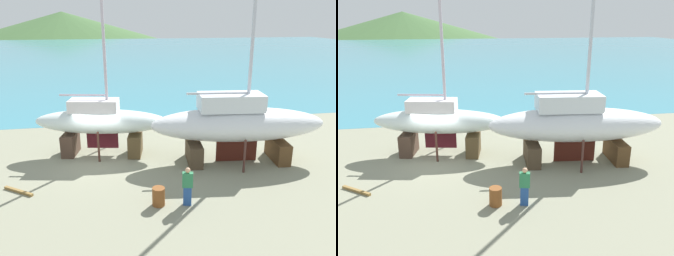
{
  "view_description": "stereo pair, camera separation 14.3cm",
  "coord_description": "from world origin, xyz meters",
  "views": [
    {
      "loc": [
        0.69,
        -17.75,
        7.49
      ],
      "look_at": [
        3.86,
        -0.09,
        1.72
      ],
      "focal_mm": 36.84,
      "sensor_mm": 36.0,
      "label": 1
    },
    {
      "loc": [
        0.83,
        -17.78,
        7.49
      ],
      "look_at": [
        3.86,
        -0.09,
        1.72
      ],
      "focal_mm": 36.84,
      "sensor_mm": 36.0,
      "label": 2
    }
  ],
  "objects": [
    {
      "name": "sea_water",
      "position": [
        0.0,
        60.31,
        0.0
      ],
      "size": [
        166.84,
        106.94,
        0.01
      ],
      "primitive_type": "cube",
      "color": "teal",
      "rests_on": "ground"
    },
    {
      "name": "headland_hill",
      "position": [
        -19.03,
        162.96,
        0.0
      ],
      "size": [
        147.49,
        147.49,
        20.54
      ],
      "primitive_type": "cone",
      "color": "#3C5F32",
      "rests_on": "ground"
    },
    {
      "name": "sailboat_mid_port",
      "position": [
        7.4,
        -1.22,
        2.14
      ],
      "size": [
        9.51,
        3.66,
        13.46
      ],
      "rotation": [
        0.0,
        0.0,
        -0.1
      ],
      "color": "brown",
      "rests_on": "ground"
    },
    {
      "name": "sailboat_large_starboard",
      "position": [
        0.25,
        1.04,
        1.92
      ],
      "size": [
        7.67,
        3.4,
        10.76
      ],
      "rotation": [
        0.0,
        0.0,
        -0.19
      ],
      "color": "brown",
      "rests_on": "ground"
    },
    {
      "name": "timber_long_fore",
      "position": [
        -3.48,
        -2.93,
        0.06
      ],
      "size": [
        1.44,
        1.12,
        0.12
      ],
      "primitive_type": "cube",
      "rotation": [
        0.0,
        0.0,
        2.5
      ],
      "color": "olive",
      "rests_on": "ground"
    },
    {
      "name": "barrel_tipped_center",
      "position": [
        2.56,
        -5.13,
        0.4
      ],
      "size": [
        0.74,
        0.74,
        0.79
      ],
      "primitive_type": "cylinder",
      "rotation": [
        0.0,
        0.0,
        0.59
      ],
      "color": "brown",
      "rests_on": "ground"
    },
    {
      "name": "worker",
      "position": [
        3.74,
        -5.31,
        0.88
      ],
      "size": [
        0.48,
        0.33,
        1.69
      ],
      "rotation": [
        0.0,
        0.0,
        1.36
      ],
      "color": "#254B90",
      "rests_on": "ground"
    },
    {
      "name": "ground_plane",
      "position": [
        0.0,
        -3.22,
        0.0
      ],
      "size": [
        41.71,
        41.71,
        0.0
      ],
      "primitive_type": "plane",
      "color": "gray"
    }
  ]
}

